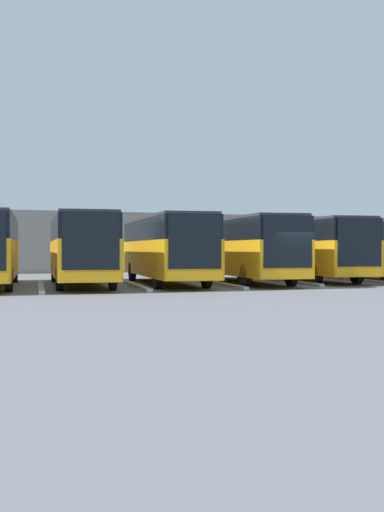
{
  "coord_description": "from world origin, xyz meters",
  "views": [
    {
      "loc": [
        14.8,
        24.77,
        1.78
      ],
      "look_at": [
        2.67,
        -6.12,
        1.4
      ],
      "focal_mm": 45.0,
      "sensor_mm": 36.0,
      "label": 1
    }
  ],
  "objects_px": {
    "bus_5": "(80,247)",
    "bus_2": "(306,247)",
    "bus_1": "(369,247)",
    "bus_3": "(243,247)",
    "bus_4": "(165,247)"
  },
  "relations": [
    {
      "from": "bus_2",
      "to": "bus_3",
      "type": "bearing_deg",
      "value": 17.64
    },
    {
      "from": "bus_1",
      "to": "bus_2",
      "type": "bearing_deg",
      "value": 7.21
    },
    {
      "from": "bus_2",
      "to": "bus_3",
      "type": "relative_size",
      "value": 1.0
    },
    {
      "from": "bus_3",
      "to": "bus_5",
      "type": "height_order",
      "value": "same"
    },
    {
      "from": "bus_2",
      "to": "bus_1",
      "type": "bearing_deg",
      "value": -172.79
    },
    {
      "from": "bus_1",
      "to": "bus_3",
      "type": "xyz_separation_m",
      "value": [
        8.53,
        0.72,
        0.0
      ]
    },
    {
      "from": "bus_5",
      "to": "bus_2",
      "type": "bearing_deg",
      "value": -170.85
    },
    {
      "from": "bus_2",
      "to": "bus_4",
      "type": "xyz_separation_m",
      "value": [
        8.53,
        0.59,
        0.0
      ]
    },
    {
      "from": "bus_1",
      "to": "bus_5",
      "type": "bearing_deg",
      "value": 8.67
    },
    {
      "from": "bus_2",
      "to": "bus_5",
      "type": "distance_m",
      "value": 12.8
    },
    {
      "from": "bus_1",
      "to": "bus_4",
      "type": "distance_m",
      "value": 12.8
    },
    {
      "from": "bus_1",
      "to": "bus_5",
      "type": "relative_size",
      "value": 1.0
    },
    {
      "from": "bus_4",
      "to": "bus_5",
      "type": "xyz_separation_m",
      "value": [
        4.26,
        -0.26,
        0.0
      ]
    },
    {
      "from": "bus_3",
      "to": "bus_4",
      "type": "height_order",
      "value": "same"
    },
    {
      "from": "bus_1",
      "to": "bus_4",
      "type": "relative_size",
      "value": 1.0
    }
  ]
}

